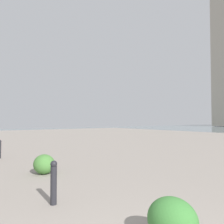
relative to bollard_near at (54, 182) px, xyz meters
The scene contains 4 objects.
bollard_near is the anchor object (origin of this frame).
bollard_mid 6.14m from the bollard_near, ahead, with size 0.13×0.13×0.77m.
shrub_low 2.55m from the bollard_near, 14.95° to the right, with size 0.68×0.61×0.58m.
shrub_round 2.31m from the bollard_near, 160.31° to the right, with size 0.69×0.62×0.58m.
Camera 1 is at (-0.70, 1.12, 1.61)m, focal length 35.39 mm.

